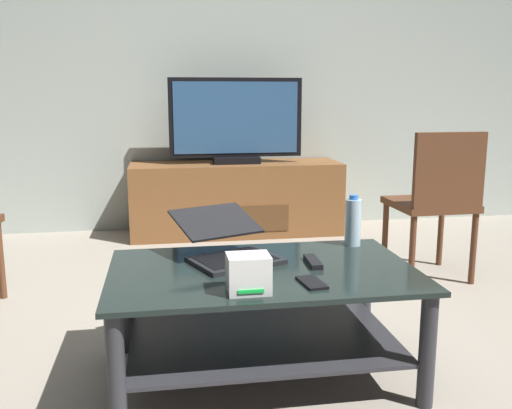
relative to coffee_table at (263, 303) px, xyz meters
The scene contains 11 objects.
ground_plane 0.33m from the coffee_table, 41.26° to the left, with size 7.68×7.68×0.00m, color #9E9384.
back_wall 2.86m from the coffee_table, 87.93° to the left, with size 6.40×0.12×2.80m, color #A8B2A8.
coffee_table is the anchor object (origin of this frame).
media_cabinet 2.33m from the coffee_table, 85.08° to the left, with size 1.64×0.51×0.56m.
television 2.38m from the coffee_table, 85.03° to the left, with size 1.02×0.20×0.65m.
dining_chair 1.57m from the coffee_table, 39.27° to the left, with size 0.45×0.45×0.89m.
laptop 0.28m from the coffee_table, 126.94° to the left, with size 0.46×0.50×0.18m.
router_box 0.33m from the coffee_table, 110.66° to the right, with size 0.14×0.12×0.13m.
water_bottle_near 0.58m from the coffee_table, 31.14° to the left, with size 0.07×0.07×0.22m.
cell_phone 0.28m from the coffee_table, 55.23° to the right, with size 0.07×0.14×0.01m, color black.
tv_remote 0.25m from the coffee_table, ahead, with size 0.04×0.16×0.02m, color black.
Camera 1 is at (-0.46, -2.11, 1.09)m, focal length 39.57 mm.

